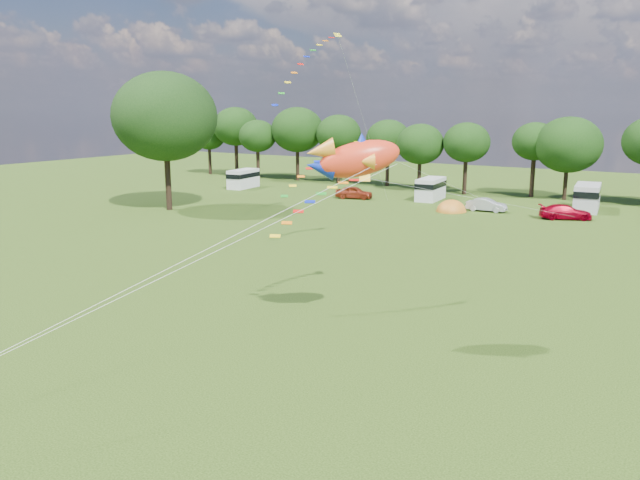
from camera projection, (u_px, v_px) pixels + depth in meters
The scene contains 14 objects.
ground_plane at pixel (204, 386), 22.73m from camera, with size 180.00×180.00×0.00m, color black.
tree_line at pixel (605, 142), 64.26m from camera, with size 102.98×10.98×10.27m.
big_tree at pixel (165, 117), 59.59m from camera, with size 10.00×10.00×13.28m.
car_a at pixel (354, 192), 68.65m from camera, with size 1.64×4.17×1.39m, color maroon.
car_b at pixel (487, 205), 60.36m from camera, with size 1.33×3.56×1.26m, color #9FA1A7.
car_c at pixel (565, 212), 56.15m from camera, with size 1.84×4.38×1.31m, color #980016.
campervan_a at pixel (243, 178), 77.57m from camera, with size 2.48×4.88×2.30m.
campervan_b at pixel (431, 188), 67.62m from camera, with size 2.44×5.01×2.38m.
campervan_c at pixel (587, 196), 60.68m from camera, with size 2.79×5.48×2.58m.
tent_orange at pixel (451, 211), 60.38m from camera, with size 2.92×3.20×2.29m.
fish_kite at pixel (352, 159), 25.17m from camera, with size 3.92×3.21×2.17m.
streamer_kite_a at pixel (312, 58), 49.09m from camera, with size 3.26×5.57×5.75m.
streamer_kite_b at pixel (328, 160), 43.94m from camera, with size 4.27×4.65×3.79m.
streamer_kite_c at pixel (329, 195), 30.82m from camera, with size 3.14×4.85×2.78m.
Camera 1 is at (14.77, -15.66, 10.00)m, focal length 35.00 mm.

